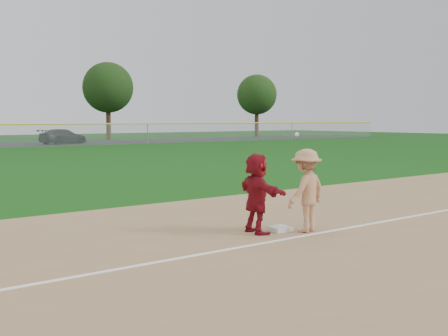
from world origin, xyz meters
TOP-DOWN VIEW (x-y plane):
  - ground at (0.00, 0.00)m, footprint 160.00×160.00m
  - foul_line at (0.00, -0.80)m, footprint 60.00×0.10m
  - first_base at (0.30, -0.10)m, footprint 0.47×0.47m
  - base_runner at (-0.25, 0.03)m, footprint 0.75×1.65m
  - car_right at (13.16, 44.71)m, footprint 5.40×3.56m
  - first_base_play at (0.70, -0.49)m, footprint 1.27×0.88m
  - tree_3 at (22.00, 52.80)m, footprint 6.00×6.00m
  - tree_4 at (44.00, 51.20)m, footprint 5.60×5.60m

SIDE VIEW (x-z plane):
  - ground at x=0.00m, z-range 0.00..0.00m
  - foul_line at x=0.00m, z-range 0.02..0.03m
  - first_base at x=0.30m, z-range 0.02..0.12m
  - car_right at x=13.16m, z-range 0.01..1.46m
  - base_runner at x=-0.25m, z-range 0.02..1.73m
  - first_base_play at x=0.70m, z-range -0.16..1.99m
  - tree_4 at x=44.00m, z-range 1.51..10.18m
  - tree_3 at x=22.00m, z-range 1.57..10.76m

